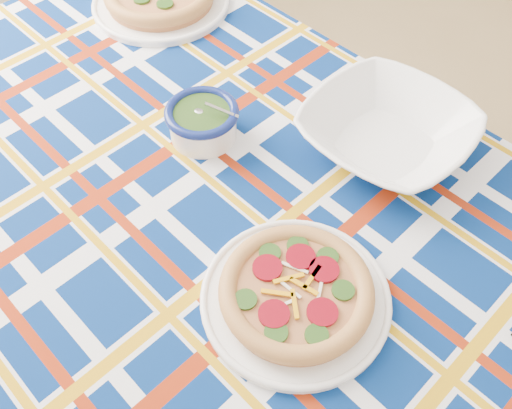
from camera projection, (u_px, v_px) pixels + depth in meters
The scene contains 6 objects.
floor at pixel (404, 321), 1.77m from camera, with size 4.00×4.00×0.00m, color olive.
dining_table at pixel (215, 245), 1.07m from camera, with size 1.95×1.54×0.80m.
tablecloth at pixel (214, 237), 1.05m from camera, with size 1.74×1.10×0.11m, color navy, non-canonical shape.
main_focaccia_plate at pixel (296, 291), 0.88m from camera, with size 0.31×0.31×0.06m, color #B06C3E, non-canonical shape.
pesto_bowl at pixel (202, 120), 1.10m from camera, with size 0.14×0.14×0.09m, color black, non-canonical shape.
serving_bowl at pixel (387, 132), 1.09m from camera, with size 0.31×0.31×0.08m, color white.
Camera 1 is at (-0.03, -0.92, 1.62)m, focal length 40.00 mm.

